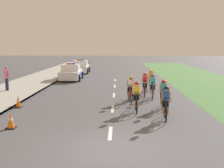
{
  "coord_description": "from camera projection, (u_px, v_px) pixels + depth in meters",
  "views": [
    {
      "loc": [
        0.3,
        -8.37,
        3.26
      ],
      "look_at": [
        -0.06,
        7.08,
        1.1
      ],
      "focal_mm": 44.51,
      "sensor_mm": 36.0,
      "label": 1
    }
  ],
  "objects": [
    {
      "name": "cyclist_sixth",
      "position": [
        145.0,
        84.0,
        17.92
      ],
      "size": [
        0.45,
        1.72,
        1.56
      ],
      "color": "black",
      "rests_on": "ground"
    },
    {
      "name": "cyclist_lead",
      "position": [
        166.0,
        102.0,
        12.2
      ],
      "size": [
        0.46,
        1.72,
        1.56
      ],
      "color": "black",
      "rests_on": "ground"
    },
    {
      "name": "cyclist_third",
      "position": [
        163.0,
        93.0,
        14.35
      ],
      "size": [
        0.45,
        1.72,
        1.56
      ],
      "color": "black",
      "rests_on": "ground"
    },
    {
      "name": "ground_plane",
      "position": [
        109.0,
        150.0,
        8.74
      ],
      "size": [
        160.0,
        160.0,
        0.0
      ],
      "primitive_type": "plane",
      "color": "#4C4C51"
    },
    {
      "name": "cyclist_fourth",
      "position": [
        130.0,
        88.0,
        16.14
      ],
      "size": [
        0.46,
        1.72,
        1.56
      ],
      "color": "black",
      "rests_on": "ground"
    },
    {
      "name": "cyclist_second",
      "position": [
        136.0,
        96.0,
        13.66
      ],
      "size": [
        0.42,
        1.72,
        1.56
      ],
      "color": "black",
      "rests_on": "ground"
    },
    {
      "name": "grass_verge",
      "position": [
        216.0,
        86.0,
        22.42
      ],
      "size": [
        7.0,
        60.0,
        0.01
      ],
      "primitive_type": "cube",
      "color": "#4C7F42",
      "rests_on": "ground"
    },
    {
      "name": "traffic_cone_near",
      "position": [
        18.0,
        102.0,
        14.63
      ],
      "size": [
        0.36,
        0.36,
        0.64
      ],
      "color": "black",
      "rests_on": "ground"
    },
    {
      "name": "lane_markings_centre",
      "position": [
        113.0,
        101.0,
        16.32
      ],
      "size": [
        0.14,
        21.6,
        0.01
      ],
      "color": "white",
      "rests_on": "ground"
    },
    {
      "name": "kerb_edge",
      "position": [
        50.0,
        85.0,
        22.72
      ],
      "size": [
        0.16,
        60.0,
        0.13
      ],
      "primitive_type": "cube",
      "color": "#9E9E99",
      "rests_on": "ground"
    },
    {
      "name": "spectator_back",
      "position": [
        7.0,
        77.0,
        19.35
      ],
      "size": [
        0.46,
        0.39,
        1.68
      ],
      "color": "#23284C",
      "rests_on": "sidewalk_slab"
    },
    {
      "name": "cyclist_fifth",
      "position": [
        153.0,
        86.0,
        17.0
      ],
      "size": [
        0.45,
        1.72,
        1.56
      ],
      "color": "black",
      "rests_on": "ground"
    },
    {
      "name": "police_car_second",
      "position": [
        81.0,
        67.0,
        33.03
      ],
      "size": [
        2.11,
        4.46,
        1.59
      ],
      "color": "white",
      "rests_on": "ground"
    },
    {
      "name": "traffic_cone_mid",
      "position": [
        11.0,
        121.0,
        10.93
      ],
      "size": [
        0.36,
        0.36,
        0.64
      ],
      "color": "black",
      "rests_on": "ground"
    },
    {
      "name": "cyclist_seventh",
      "position": [
        151.0,
        80.0,
        20.18
      ],
      "size": [
        0.45,
        1.72,
        1.56
      ],
      "color": "black",
      "rests_on": "ground"
    },
    {
      "name": "sidewalk_slab",
      "position": [
        26.0,
        85.0,
        22.76
      ],
      "size": [
        4.03,
        60.0,
        0.12
      ],
      "primitive_type": "cube",
      "color": "#A3A099",
      "rests_on": "ground"
    },
    {
      "name": "police_car_nearest",
      "position": [
        71.0,
        73.0,
        26.35
      ],
      "size": [
        2.11,
        4.46,
        1.59
      ],
      "color": "white",
      "rests_on": "ground"
    }
  ]
}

